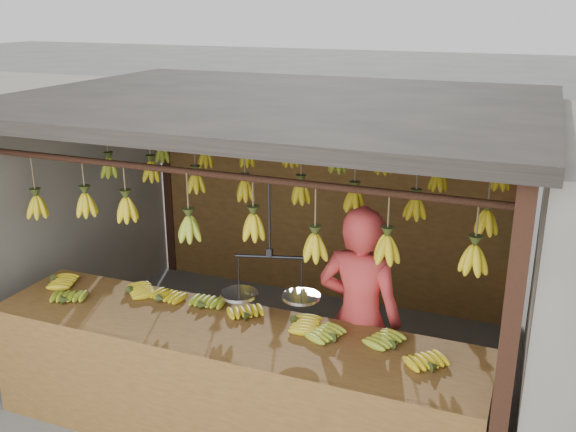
% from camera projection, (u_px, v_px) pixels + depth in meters
% --- Properties ---
extents(ground, '(80.00, 80.00, 0.00)m').
position_uv_depth(ground, '(276.00, 360.00, 5.89)').
color(ground, '#5B5B57').
extents(stall, '(4.30, 3.30, 2.40)m').
position_uv_depth(stall, '(289.00, 142.00, 5.56)').
color(stall, black).
rests_on(stall, ground).
extents(counter, '(3.67, 0.84, 0.96)m').
position_uv_depth(counter, '(220.00, 358.00, 4.55)').
color(counter, brown).
rests_on(counter, ground).
extents(hanging_bananas, '(3.63, 2.20, 0.40)m').
position_uv_depth(hanging_bananas, '(274.00, 190.00, 5.38)').
color(hanging_bananas, gold).
rests_on(hanging_bananas, ground).
extents(balance_scale, '(0.68, 0.38, 0.86)m').
position_uv_depth(balance_scale, '(270.00, 289.00, 4.49)').
color(balance_scale, black).
rests_on(balance_scale, ground).
extents(vendor, '(0.67, 0.46, 1.77)m').
position_uv_depth(vendor, '(359.00, 319.00, 4.76)').
color(vendor, '#BF3333').
rests_on(vendor, ground).
extents(bag_bundles, '(0.08, 0.26, 1.27)m').
position_uv_depth(bag_bundles, '(519.00, 238.00, 6.08)').
color(bag_bundles, red).
rests_on(bag_bundles, ground).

